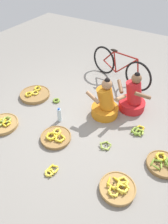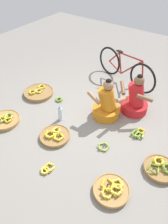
# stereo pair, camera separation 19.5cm
# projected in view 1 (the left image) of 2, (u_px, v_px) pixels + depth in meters

# --- Properties ---
(ground_plane) EXTENTS (10.00, 10.00, 0.00)m
(ground_plane) POSITION_uv_depth(u_px,v_px,m) (89.00, 120.00, 4.03)
(ground_plane) COLOR gray
(vendor_woman_front) EXTENTS (0.65, 0.54, 0.83)m
(vendor_woman_front) POSITION_uv_depth(u_px,v_px,m) (105.00, 104.00, 3.98)
(vendor_woman_front) COLOR orange
(vendor_woman_front) RESTS_ON ground
(vendor_woman_behind) EXTENTS (0.74, 0.52, 0.83)m
(vendor_woman_behind) POSITION_uv_depth(u_px,v_px,m) (133.00, 98.00, 4.12)
(vendor_woman_behind) COLOR red
(vendor_woman_behind) RESTS_ON ground
(bicycle_leaning) EXTENTS (1.65, 0.52, 0.73)m
(bicycle_leaning) POSITION_uv_depth(u_px,v_px,m) (120.00, 67.00, 4.85)
(bicycle_leaning) COLOR black
(bicycle_leaning) RESTS_ON ground
(banana_basket_front_left) EXTENTS (0.53, 0.53, 0.14)m
(banana_basket_front_left) POSITION_uv_depth(u_px,v_px,m) (56.00, 137.00, 3.65)
(banana_basket_front_left) COLOR olive
(banana_basket_front_left) RESTS_ON ground
(banana_basket_near_vendor) EXTENTS (0.52, 0.52, 0.15)m
(banana_basket_near_vendor) POSITION_uv_depth(u_px,v_px,m) (118.00, 188.00, 2.92)
(banana_basket_near_vendor) COLOR #A87F47
(banana_basket_near_vendor) RESTS_ON ground
(banana_basket_near_bicycle) EXTENTS (0.64, 0.64, 0.14)m
(banana_basket_near_bicycle) POSITION_uv_depth(u_px,v_px,m) (35.00, 94.00, 4.58)
(banana_basket_near_bicycle) COLOR olive
(banana_basket_near_bicycle) RESTS_ON ground
(banana_basket_back_right) EXTENTS (0.56, 0.56, 0.15)m
(banana_basket_back_right) POSITION_uv_depth(u_px,v_px,m) (3.00, 124.00, 3.89)
(banana_basket_back_right) COLOR #A87F47
(banana_basket_back_right) RESTS_ON ground
(banana_basket_front_center) EXTENTS (0.50, 0.50, 0.15)m
(banana_basket_front_center) POSITION_uv_depth(u_px,v_px,m) (163.00, 164.00, 3.23)
(banana_basket_front_center) COLOR olive
(banana_basket_front_center) RESTS_ON ground
(loose_bananas_front_right) EXTENTS (0.26, 0.31, 0.09)m
(loose_bananas_front_right) POSITION_uv_depth(u_px,v_px,m) (138.00, 131.00, 3.78)
(loose_bananas_front_right) COLOR #9EB747
(loose_bananas_front_right) RESTS_ON ground
(loose_bananas_back_left) EXTENTS (0.18, 0.18, 0.07)m
(loose_bananas_back_left) POSITION_uv_depth(u_px,v_px,m) (56.00, 100.00, 4.45)
(loose_bananas_back_left) COLOR olive
(loose_bananas_back_left) RESTS_ON ground
(loose_bananas_back_center) EXTENTS (0.18, 0.25, 0.08)m
(loose_bananas_back_center) POSITION_uv_depth(u_px,v_px,m) (51.00, 171.00, 3.15)
(loose_bananas_back_center) COLOR yellow
(loose_bananas_back_center) RESTS_ON ground
(loose_bananas_mid_right) EXTENTS (0.22, 0.23, 0.09)m
(loose_bananas_mid_right) POSITION_uv_depth(u_px,v_px,m) (106.00, 146.00, 3.52)
(loose_bananas_mid_right) COLOR #9EB747
(loose_bananas_mid_right) RESTS_ON ground
(water_bottle) EXTENTS (0.08, 0.08, 0.30)m
(water_bottle) POSITION_uv_depth(u_px,v_px,m) (59.00, 115.00, 3.93)
(water_bottle) COLOR silver
(water_bottle) RESTS_ON ground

